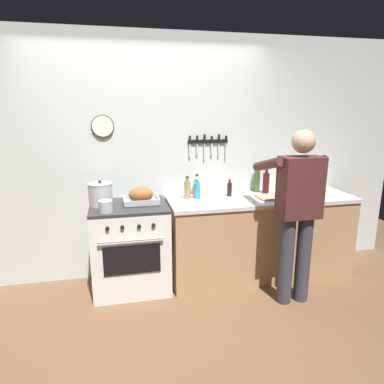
% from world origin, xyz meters
% --- Properties ---
extents(ground_plane, '(8.00, 8.00, 0.00)m').
position_xyz_m(ground_plane, '(0.00, 0.00, 0.00)').
color(ground_plane, brown).
extents(wall_back, '(6.00, 0.13, 2.60)m').
position_xyz_m(wall_back, '(-0.00, 1.35, 1.30)').
color(wall_back, silver).
rests_on(wall_back, ground).
extents(counter_block, '(2.03, 0.65, 0.90)m').
position_xyz_m(counter_block, '(1.21, 0.99, 0.46)').
color(counter_block, tan).
rests_on(counter_block, ground).
extents(stove, '(0.76, 0.67, 0.90)m').
position_xyz_m(stove, '(-0.22, 0.99, 0.45)').
color(stove, white).
rests_on(stove, ground).
extents(person_cook, '(0.51, 0.63, 1.66)m').
position_xyz_m(person_cook, '(1.30, 0.41, 0.95)').
color(person_cook, '#383842').
rests_on(person_cook, ground).
extents(roasting_pan, '(0.35, 0.26, 0.18)m').
position_xyz_m(roasting_pan, '(-0.09, 1.01, 0.98)').
color(roasting_pan, '#B7B7BC').
rests_on(roasting_pan, stove).
extents(stock_pot, '(0.24, 0.24, 0.25)m').
position_xyz_m(stock_pot, '(-0.49, 1.05, 1.01)').
color(stock_pot, '#B7B7BC').
rests_on(stock_pot, stove).
extents(saucepan, '(0.13, 0.13, 0.11)m').
position_xyz_m(saucepan, '(-0.44, 0.79, 0.96)').
color(saucepan, '#B7B7BC').
rests_on(saucepan, stove).
extents(cutting_board, '(0.36, 0.24, 0.02)m').
position_xyz_m(cutting_board, '(1.32, 0.94, 0.91)').
color(cutting_board, tan).
rests_on(cutting_board, counter_block).
extents(bottle_cooking_oil, '(0.07, 0.07, 0.24)m').
position_xyz_m(bottle_cooking_oil, '(0.53, 1.21, 1.00)').
color(bottle_cooking_oil, gold).
rests_on(bottle_cooking_oil, counter_block).
extents(bottle_soy_sauce, '(0.05, 0.05, 0.19)m').
position_xyz_m(bottle_soy_sauce, '(0.87, 1.11, 0.98)').
color(bottle_soy_sauce, black).
rests_on(bottle_soy_sauce, counter_block).
extents(bottle_dish_soap, '(0.07, 0.07, 0.23)m').
position_xyz_m(bottle_dish_soap, '(0.50, 1.08, 0.99)').
color(bottle_dish_soap, '#338CCC').
rests_on(bottle_dish_soap, counter_block).
extents(bottle_wine_red, '(0.07, 0.07, 0.30)m').
position_xyz_m(bottle_wine_red, '(1.31, 1.14, 1.02)').
color(bottle_wine_red, '#47141E').
rests_on(bottle_wine_red, counter_block).
extents(bottle_vinegar, '(0.07, 0.07, 0.24)m').
position_xyz_m(bottle_vinegar, '(0.40, 1.11, 1.00)').
color(bottle_vinegar, '#997F4C').
rests_on(bottle_vinegar, counter_block).
extents(bottle_olive_oil, '(0.07, 0.07, 0.31)m').
position_xyz_m(bottle_olive_oil, '(1.24, 1.22, 1.03)').
color(bottle_olive_oil, '#385623').
rests_on(bottle_olive_oil, counter_block).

